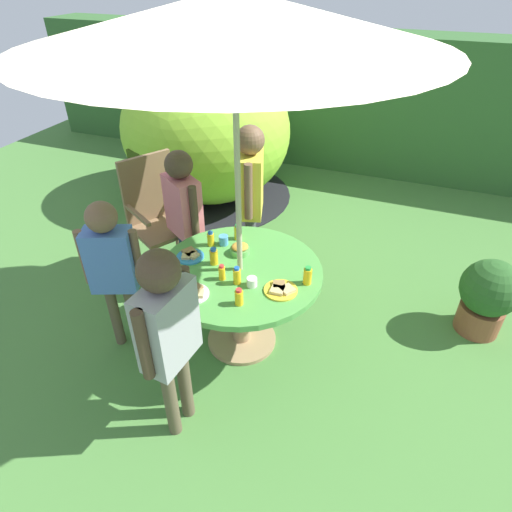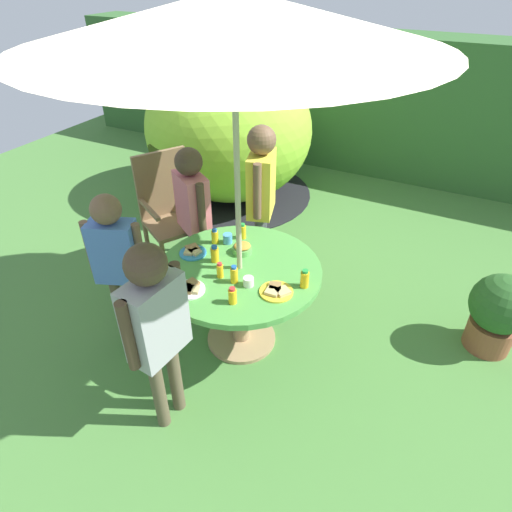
{
  "view_description": "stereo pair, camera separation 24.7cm",
  "coord_description": "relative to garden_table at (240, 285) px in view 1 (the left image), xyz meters",
  "views": [
    {
      "loc": [
        0.95,
        -2.17,
        2.44
      ],
      "look_at": [
        0.09,
        0.07,
        0.76
      ],
      "focal_mm": 30.46,
      "sensor_mm": 36.0,
      "label": 1
    },
    {
      "loc": [
        1.18,
        -2.07,
        2.44
      ],
      "look_at": [
        0.09,
        0.07,
        0.76
      ],
      "focal_mm": 30.46,
      "sensor_mm": 36.0,
      "label": 2
    }
  ],
  "objects": [
    {
      "name": "wooden_chair",
      "position": [
        -1.04,
        0.61,
        0.06
      ],
      "size": [
        0.61,
        0.63,
        1.08
      ],
      "rotation": [
        0.0,
        0.0,
        1.04
      ],
      "color": "brown",
      "rests_on": "ground_plane"
    },
    {
      "name": "child_in_yellow_shirt",
      "position": [
        -0.27,
        0.88,
        0.34
      ],
      "size": [
        0.29,
        0.44,
        1.37
      ],
      "rotation": [
        0.0,
        0.0,
        -1.27
      ],
      "color": "#3F3F47",
      "rests_on": "ground_plane"
    },
    {
      "name": "cup_near",
      "position": [
        0.14,
        -0.14,
        0.17
      ],
      "size": [
        0.07,
        0.07,
        0.06
      ],
      "primitive_type": "cylinder",
      "color": "white",
      "rests_on": "garden_table"
    },
    {
      "name": "child_in_grey_shirt",
      "position": [
        -0.08,
        -0.79,
        0.29
      ],
      "size": [
        0.22,
        0.44,
        1.3
      ],
      "rotation": [
        0.0,
        0.0,
        1.46
      ],
      "color": "brown",
      "rests_on": "ground_plane"
    },
    {
      "name": "plate_near_right",
      "position": [
        -0.17,
        -0.36,
        0.16
      ],
      "size": [
        0.21,
        0.21,
        0.03
      ],
      "color": "white",
      "rests_on": "garden_table"
    },
    {
      "name": "juice_bottle_mid_left",
      "position": [
        -0.16,
        0.35,
        0.2
      ],
      "size": [
        0.05,
        0.05,
        0.12
      ],
      "color": "yellow",
      "rests_on": "garden_table"
    },
    {
      "name": "ground_plane",
      "position": [
        0.0,
        0.0,
        -0.55
      ],
      "size": [
        10.0,
        10.0,
        0.02
      ],
      "primitive_type": "cube",
      "color": "#477A38"
    },
    {
      "name": "dome_tent",
      "position": [
        -1.31,
        2.13,
        0.25
      ],
      "size": [
        2.43,
        2.43,
        1.6
      ],
      "rotation": [
        0.0,
        0.0,
        -0.28
      ],
      "color": "#8CC633",
      "rests_on": "ground_plane"
    },
    {
      "name": "potted_plant",
      "position": [
        1.68,
        0.78,
        -0.2
      ],
      "size": [
        0.43,
        0.43,
        0.63
      ],
      "color": "brown",
      "rests_on": "ground_plane"
    },
    {
      "name": "juice_bottle_far_left",
      "position": [
        0.13,
        -0.33,
        0.2
      ],
      "size": [
        0.05,
        0.05,
        0.12
      ],
      "color": "yellow",
      "rests_on": "garden_table"
    },
    {
      "name": "juice_bottle_front_edge",
      "position": [
        -0.31,
        0.2,
        0.2
      ],
      "size": [
        0.05,
        0.05,
        0.12
      ],
      "color": "yellow",
      "rests_on": "garden_table"
    },
    {
      "name": "plate_near_left",
      "position": [
        0.33,
        -0.12,
        0.16
      ],
      "size": [
        0.22,
        0.22,
        0.03
      ],
      "color": "yellow",
      "rests_on": "garden_table"
    },
    {
      "name": "cup_far",
      "position": [
        -0.23,
        0.24,
        0.18
      ],
      "size": [
        0.07,
        0.07,
        0.07
      ],
      "primitive_type": "cylinder",
      "color": "#4C99D8",
      "rests_on": "garden_table"
    },
    {
      "name": "child_in_pink_shirt",
      "position": [
        -0.67,
        0.45,
        0.27
      ],
      "size": [
        0.37,
        0.33,
        1.27
      ],
      "rotation": [
        0.0,
        0.0,
        -0.59
      ],
      "color": "navy",
      "rests_on": "ground_plane"
    },
    {
      "name": "snack_bowl",
      "position": [
        -0.07,
        0.17,
        0.18
      ],
      "size": [
        0.14,
        0.14,
        0.07
      ],
      "color": "#66B259",
      "rests_on": "garden_table"
    },
    {
      "name": "patio_umbrella",
      "position": [
        0.0,
        0.0,
        1.65
      ],
      "size": [
        2.19,
        2.19,
        2.32
      ],
      "color": "#B7AD8C",
      "rests_on": "ground_plane"
    },
    {
      "name": "juice_bottle_center_back",
      "position": [
        -0.07,
        -0.15,
        0.19
      ],
      "size": [
        0.04,
        0.04,
        0.11
      ],
      "color": "yellow",
      "rests_on": "garden_table"
    },
    {
      "name": "child_in_blue_shirt",
      "position": [
        -0.8,
        -0.32,
        0.22
      ],
      "size": [
        0.38,
        0.27,
        1.2
      ],
      "rotation": [
        0.0,
        0.0,
        0.38
      ],
      "color": "brown",
      "rests_on": "ground_plane"
    },
    {
      "name": "juice_bottle_mid_right",
      "position": [
        0.04,
        -0.15,
        0.2
      ],
      "size": [
        0.05,
        0.05,
        0.13
      ],
      "color": "yellow",
      "rests_on": "garden_table"
    },
    {
      "name": "plate_center_front",
      "position": [
        -0.38,
        0.0,
        0.16
      ],
      "size": [
        0.19,
        0.19,
        0.03
      ],
      "color": "#338CD8",
      "rests_on": "garden_table"
    },
    {
      "name": "juice_bottle_far_right",
      "position": [
        -0.19,
        -0.01,
        0.2
      ],
      "size": [
        0.06,
        0.06,
        0.13
      ],
      "color": "yellow",
      "rests_on": "garden_table"
    },
    {
      "name": "hedge_backdrop",
      "position": [
        0.0,
        3.73,
        0.3
      ],
      "size": [
        9.0,
        0.7,
        1.68
      ],
      "primitive_type": "cube",
      "color": "#33602D",
      "rests_on": "ground_plane"
    },
    {
      "name": "garden_table",
      "position": [
        0.0,
        0.0,
        0.0
      ],
      "size": [
        1.13,
        1.13,
        0.68
      ],
      "color": "tan",
      "rests_on": "ground_plane"
    },
    {
      "name": "juice_bottle_back_edge",
      "position": [
        0.47,
        0.01,
        0.2
      ],
      "size": [
        0.06,
        0.06,
        0.13
      ],
      "color": "yellow",
      "rests_on": "garden_table"
    }
  ]
}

